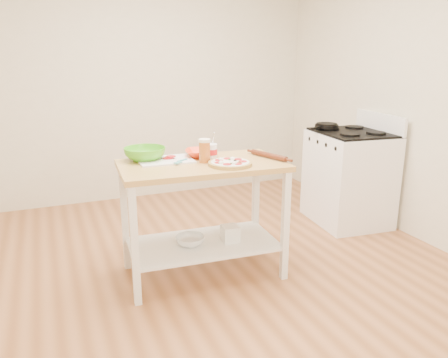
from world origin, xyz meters
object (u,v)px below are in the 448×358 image
shelf_glass_bowl (190,241)px  gas_stove (349,177)px  rolling_pin (269,156)px  pizza (230,163)px  knife (143,158)px  yogurt_tub (211,152)px  cutting_board (165,160)px  skillet (326,126)px  shelf_bin (230,233)px  beer_pint (205,151)px  prep_island (203,195)px  spatula (180,161)px  orange_bowl (201,153)px  green_bowl (145,154)px

shelf_glass_bowl → gas_stove: bearing=15.1°
gas_stove → rolling_pin: size_ratio=3.10×
pizza → knife: (-0.54, 0.41, 0.00)m
yogurt_tub → rolling_pin: 0.45m
gas_stove → cutting_board: bearing=-165.0°
cutting_board → shelf_glass_bowl: 0.65m
skillet → knife: bearing=171.1°
gas_stove → shelf_glass_bowl: size_ratio=4.96×
shelf_bin → beer_pint: bearing=160.8°
prep_island → rolling_pin: size_ratio=3.48×
knife → prep_island: bearing=-11.8°
skillet → shelf_bin: skillet is taller
spatula → orange_bowl: bearing=5.2°
pizza → skillet: bearing=30.9°
prep_island → beer_pint: size_ratio=7.14×
gas_stove → yogurt_tub: bearing=-160.4°
skillet → pizza: bearing=-170.8°
orange_bowl → beer_pint: (-0.03, -0.18, 0.06)m
cutting_board → green_bowl: 0.16m
prep_island → yogurt_tub: yogurt_tub is taller
spatula → shelf_glass_bowl: bearing=-73.2°
beer_pint → yogurt_tub: yogurt_tub is taller
prep_island → shelf_glass_bowl: prep_island is taller
spatula → green_bowl: green_bowl is taller
spatula → green_bowl: 0.30m
yogurt_tub → rolling_pin: (0.42, -0.15, -0.04)m
gas_stove → skillet: gas_stove is taller
rolling_pin → cutting_board: bearing=163.6°
orange_bowl → beer_pint: size_ratio=1.39×
yogurt_tub → shelf_bin: size_ratio=1.67×
beer_pint → orange_bowl: bearing=79.6°
knife → shelf_glass_bowl: 0.73m
prep_island → pizza: (0.16, -0.14, 0.27)m
gas_stove → skillet: size_ratio=3.11×
spatula → green_bowl: size_ratio=0.42×
orange_bowl → beer_pint: beer_pint is taller
skillet → green_bowl: 2.02m
cutting_board → knife: bearing=147.6°
prep_island → spatula: bearing=164.0°
knife → green_bowl: size_ratio=0.84×
yogurt_tub → gas_stove: bearing=14.0°
shelf_glass_bowl → shelf_bin: 0.32m
green_bowl → yogurt_tub: 0.50m
knife → green_bowl: 0.04m
green_bowl → rolling_pin: green_bowl is taller
green_bowl → shelf_bin: (0.58, -0.30, -0.63)m
cutting_board → orange_bowl: (0.30, 0.02, 0.02)m
knife → shelf_bin: (0.59, -0.31, -0.59)m
green_bowl → rolling_pin: bearing=-18.8°
shelf_glass_bowl → shelf_bin: shelf_bin is taller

